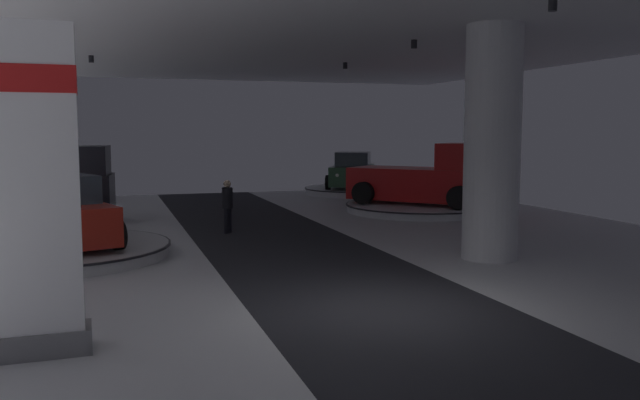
{
  "coord_description": "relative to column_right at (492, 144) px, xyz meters",
  "views": [
    {
      "loc": [
        -4.37,
        -10.13,
        3.05
      ],
      "look_at": [
        0.41,
        4.71,
        1.4
      ],
      "focal_mm": 36.84,
      "sensor_mm": 36.0,
      "label": 1
    }
  ],
  "objects": [
    {
      "name": "display_platform_deep_right",
      "position": [
        2.58,
        16.07,
        -2.57
      ],
      "size": [
        4.66,
        4.66,
        0.33
      ],
      "color": "silver",
      "rests_on": "ground"
    },
    {
      "name": "pickup_truck_far_right",
      "position": [
        2.8,
        8.56,
        -1.52
      ],
      "size": [
        5.12,
        5.33,
        2.3
      ],
      "color": "red",
      "rests_on": "display_platform_far_right"
    },
    {
      "name": "display_car_deep_right",
      "position": [
        2.59,
        16.1,
        -1.66
      ],
      "size": [
        3.56,
        4.56,
        1.71
      ],
      "color": "#2D5638",
      "rests_on": "display_platform_deep_right"
    },
    {
      "name": "display_platform_mid_left",
      "position": [
        -9.87,
        3.31,
        -2.58
      ],
      "size": [
        5.37,
        5.37,
        0.3
      ],
      "color": "#B7B7BC",
      "rests_on": "ground"
    },
    {
      "name": "column_right",
      "position": [
        0.0,
        0.0,
        0.0
      ],
      "size": [
        1.31,
        1.31,
        5.5
      ],
      "color": "silver",
      "rests_on": "ground"
    },
    {
      "name": "display_platform_deep_left",
      "position": [
        -11.12,
        15.98,
        -2.6
      ],
      "size": [
        5.02,
        5.02,
        0.27
      ],
      "color": "silver",
      "rests_on": "ground"
    },
    {
      "name": "display_platform_far_left",
      "position": [
        -11.16,
        9.61,
        -2.61
      ],
      "size": [
        5.94,
        5.94,
        0.25
      ],
      "color": "#B7B7BC",
      "rests_on": "ground"
    },
    {
      "name": "pickup_truck_far_left",
      "position": [
        -10.84,
        9.58,
        -1.56
      ],
      "size": [
        5.47,
        3.04,
        2.3
      ],
      "color": "black",
      "rests_on": "display_platform_far_left"
    },
    {
      "name": "visitor_walking_near",
      "position": [
        -5.29,
        5.82,
        -1.84
      ],
      "size": [
        0.32,
        0.32,
        1.59
      ],
      "color": "black",
      "rests_on": "ground"
    },
    {
      "name": "brand_sign_pylon",
      "position": [
        -9.55,
        -4.01,
        -0.45
      ],
      "size": [
        1.28,
        0.68,
        4.46
      ],
      "color": "slate",
      "rests_on": "ground"
    },
    {
      "name": "display_car_deep_left",
      "position": [
        -11.15,
        15.97,
        -1.72
      ],
      "size": [
        4.54,
        3.16,
        1.71
      ],
      "color": "silver",
      "rests_on": "display_platform_deep_left"
    },
    {
      "name": "display_platform_far_right",
      "position": [
        2.58,
        8.8,
        -2.58
      ],
      "size": [
        5.68,
        5.68,
        0.3
      ],
      "color": "silver",
      "rests_on": "ground"
    },
    {
      "name": "display_car_mid_left",
      "position": [
        -9.86,
        3.28,
        -1.69
      ],
      "size": [
        3.22,
        4.55,
        1.71
      ],
      "color": "maroon",
      "rests_on": "display_platform_mid_left"
    },
    {
      "name": "ground",
      "position": [
        -4.24,
        -3.37,
        -2.77
      ],
      "size": [
        24.0,
        44.0,
        0.06
      ],
      "color": "silver"
    }
  ]
}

